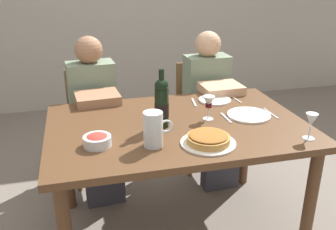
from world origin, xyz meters
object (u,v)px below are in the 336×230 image
(dinner_plate_right_setting, at_px, (249,115))
(chair_right, at_px, (200,107))
(wine_glass_left_diner, at_px, (209,103))
(wine_glass_right_diner, at_px, (311,121))
(salad_bowl, at_px, (97,140))
(chair_left, at_px, (93,117))
(diner_right, at_px, (211,103))
(water_pitcher, at_px, (153,131))
(baked_tart, at_px, (208,139))
(dining_table, at_px, (177,137))
(dinner_plate_left_setting, at_px, (215,100))
(diner_left, at_px, (96,113))
(wine_bottle, at_px, (162,103))

(dinner_plate_right_setting, relative_size, chair_right, 0.31)
(wine_glass_left_diner, bearing_deg, wine_glass_right_diner, -42.01)
(salad_bowl, height_order, wine_glass_left_diner, wine_glass_left_diner)
(salad_bowl, distance_m, chair_right, 1.43)
(salad_bowl, bearing_deg, chair_right, 48.77)
(dinner_plate_right_setting, height_order, chair_left, chair_left)
(chair_left, bearing_deg, diner_right, 160.17)
(water_pitcher, distance_m, wine_glass_right_diner, 0.83)
(baked_tart, relative_size, wine_glass_right_diner, 2.00)
(dining_table, bearing_deg, chair_left, 117.46)
(dining_table, distance_m, water_pitcher, 0.36)
(dinner_plate_right_setting, bearing_deg, diner_right, 90.35)
(dinner_plate_left_setting, bearing_deg, dining_table, -138.72)
(salad_bowl, relative_size, dinner_plate_left_setting, 0.65)
(wine_glass_right_diner, xyz_separation_m, chair_right, (-0.18, 1.24, -0.37))
(chair_right, height_order, diner_right, diner_right)
(baked_tart, height_order, wine_glass_right_diner, wine_glass_right_diner)
(salad_bowl, xyz_separation_m, wine_glass_left_diner, (0.67, 0.20, 0.07))
(baked_tart, xyz_separation_m, chair_right, (0.36, 1.17, -0.29))
(salad_bowl, bearing_deg, wine_glass_right_diner, -9.79)
(salad_bowl, relative_size, diner_right, 0.12)
(dining_table, relative_size, chair_left, 1.72)
(wine_glass_right_diner, distance_m, dinner_plate_left_setting, 0.74)
(diner_left, bearing_deg, chair_right, -170.45)
(salad_bowl, bearing_deg, dining_table, 21.17)
(water_pitcher, xyz_separation_m, baked_tart, (0.28, -0.05, -0.05))
(baked_tart, height_order, wine_glass_left_diner, wine_glass_left_diner)
(wine_glass_right_diner, height_order, diner_left, diner_left)
(baked_tart, relative_size, diner_left, 0.25)
(wine_bottle, xyz_separation_m, dinner_plate_right_setting, (0.56, 0.02, -0.14))
(wine_glass_left_diner, distance_m, chair_right, 0.96)
(wine_glass_right_diner, bearing_deg, salad_bowl, 170.21)
(wine_glass_right_diner, bearing_deg, water_pitcher, 171.56)
(wine_glass_right_diner, distance_m, diner_left, 1.50)
(baked_tart, distance_m, dinner_plate_right_setting, 0.48)
(dining_table, relative_size, water_pitcher, 8.10)
(dining_table, relative_size, wine_glass_right_diner, 10.36)
(dining_table, relative_size, dinner_plate_left_setting, 6.78)
(dinner_plate_right_setting, xyz_separation_m, diner_right, (-0.00, 0.64, -0.15))
(wine_glass_left_diner, height_order, wine_glass_right_diner, wine_glass_left_diner)
(diner_left, bearing_deg, dinner_plate_right_setting, 139.58)
(baked_tart, bearing_deg, wine_glass_left_diner, 70.11)
(chair_right, bearing_deg, baked_tart, 70.42)
(water_pitcher, relative_size, baked_tart, 0.64)
(dining_table, relative_size, chair_right, 1.72)
(wine_glass_left_diner, height_order, dinner_plate_right_setting, wine_glass_left_diner)
(wine_bottle, bearing_deg, wine_glass_left_diner, 6.66)
(dinner_plate_left_setting, distance_m, chair_left, 1.03)
(salad_bowl, xyz_separation_m, diner_right, (0.93, 0.82, -0.18))
(wine_glass_right_diner, bearing_deg, diner_left, 136.38)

